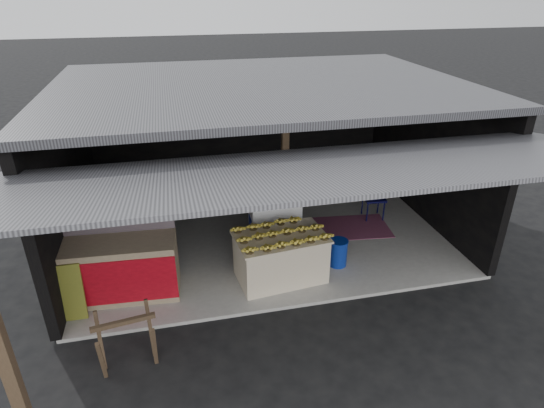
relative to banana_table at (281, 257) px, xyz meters
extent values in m
plane|color=black|center=(0.05, -0.77, -0.47)|extent=(80.00, 80.00, 0.00)
cube|color=gray|center=(0.05, 1.73, -0.44)|extent=(7.00, 5.00, 0.06)
cube|color=black|center=(0.05, 4.23, 1.04)|extent=(7.00, 0.15, 2.90)
cube|color=black|center=(-3.45, 1.73, 1.04)|extent=(0.15, 5.00, 2.90)
cube|color=black|center=(3.55, 1.73, 1.04)|extent=(0.15, 5.00, 2.90)
cube|color=#232326|center=(0.05, 1.73, 2.49)|extent=(7.20, 5.20, 0.12)
cube|color=#232326|center=(0.05, -1.72, 2.26)|extent=(7.40, 2.47, 0.48)
cube|color=#4A3625|center=(0.35, 1.13, 1.02)|extent=(0.12, 0.12, 2.85)
cube|color=#4A3625|center=(-3.25, -2.67, 0.78)|extent=(0.12, 0.12, 2.50)
cube|color=beige|center=(0.00, 0.00, -0.02)|extent=(1.51, 1.01, 0.78)
cube|color=beige|center=(0.00, 0.00, 0.39)|extent=(1.58, 1.07, 0.04)
cube|color=white|center=(0.12, 0.96, 0.09)|extent=(0.91, 0.62, 0.99)
cube|color=navy|center=(0.12, 0.65, 0.13)|extent=(0.70, 0.04, 0.30)
cube|color=#B21414|center=(0.12, 0.65, -0.21)|extent=(0.45, 0.03, 0.10)
cube|color=#998466|center=(-2.55, 0.14, 0.07)|extent=(1.76, 0.86, 0.97)
cube|color=#B20B19|center=(-2.55, -0.25, 0.07)|extent=(1.72, 0.12, 0.75)
cube|color=white|center=(-2.55, -0.26, 0.07)|extent=(0.58, 0.05, 0.19)
cube|color=#1A1B4E|center=(-2.55, 0.46, 0.96)|extent=(1.72, 0.15, 0.81)
cube|color=black|center=(-3.36, -0.30, 0.04)|extent=(0.60, 0.19, 0.89)
cube|color=#4A3625|center=(-2.69, -1.68, -0.07)|extent=(0.09, 0.30, 0.78)
cube|color=#4A3625|center=(-2.06, -1.58, -0.07)|extent=(0.09, 0.30, 0.78)
cube|color=#4A3625|center=(-2.75, -1.30, -0.07)|extent=(0.09, 0.30, 0.78)
cube|color=#4A3625|center=(-2.12, -1.20, -0.07)|extent=(0.09, 0.30, 0.78)
cube|color=#4A3625|center=(-2.40, -1.44, 0.28)|extent=(0.79, 0.18, 0.06)
cylinder|color=navy|center=(1.09, 0.15, -0.18)|extent=(0.32, 0.32, 0.46)
cylinder|color=#0A0933|center=(2.24, 1.53, -0.18)|extent=(0.03, 0.03, 0.45)
cylinder|color=#0A0933|center=(2.60, 1.50, -0.18)|extent=(0.03, 0.03, 0.45)
cylinder|color=#0A0933|center=(2.28, 1.89, -0.18)|extent=(0.03, 0.03, 0.45)
cylinder|color=#0A0933|center=(2.64, 1.85, -0.18)|extent=(0.03, 0.03, 0.45)
cube|color=#0A0933|center=(2.44, 1.69, 0.04)|extent=(0.48, 0.48, 0.04)
cube|color=#0A0933|center=(2.46, 1.89, 0.28)|extent=(0.44, 0.09, 0.46)
cube|color=maroon|center=(1.85, 1.37, -0.40)|extent=(1.60, 1.16, 0.01)
cube|color=black|center=(-0.75, 4.13, 1.44)|extent=(0.32, 0.03, 0.42)
cube|color=#4C4C59|center=(-0.75, 4.11, 1.44)|extent=(0.26, 0.02, 0.34)
cube|color=black|center=(-0.15, 4.13, 1.46)|extent=(0.32, 0.03, 0.42)
cube|color=#4C4C59|center=(-0.15, 4.11, 1.46)|extent=(0.26, 0.02, 0.34)
cube|color=black|center=(0.55, 4.13, 1.48)|extent=(0.32, 0.03, 0.42)
cube|color=#4C4C59|center=(0.55, 4.11, 1.48)|extent=(0.26, 0.02, 0.34)
camera|label=1|loc=(-1.57, -6.21, 4.16)|focal=30.00mm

